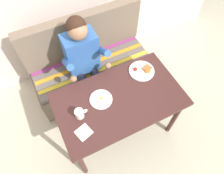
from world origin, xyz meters
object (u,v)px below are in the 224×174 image
at_px(coffee_mug, 80,113).
at_px(table, 119,103).
at_px(plate_eggs, 101,99).
at_px(couch, 91,67).
at_px(plate_breakfast, 142,71).
at_px(napkin, 84,132).
at_px(person, 84,59).

bearing_deg(coffee_mug, table, 0.75).
bearing_deg(coffee_mug, plate_eggs, 16.07).
bearing_deg(table, couch, 90.00).
height_order(table, plate_breakfast, plate_breakfast).
bearing_deg(table, napkin, -159.05).
distance_m(coffee_mug, napkin, 0.17).
xyz_separation_m(plate_eggs, coffee_mug, (-0.23, -0.07, 0.04)).
xyz_separation_m(plate_breakfast, plate_eggs, (-0.51, -0.12, -0.00)).
relative_size(person, coffee_mug, 10.27).
relative_size(plate_breakfast, napkin, 2.09).
height_order(table, napkin, napkin).
bearing_deg(couch, person, -123.15).
bearing_deg(plate_breakfast, plate_eggs, -167.05).
bearing_deg(coffee_mug, person, 65.06).
relative_size(couch, coffee_mug, 12.20).
bearing_deg(person, coffee_mug, -114.94).
xyz_separation_m(couch, napkin, (-0.42, -0.93, 0.40)).
distance_m(person, napkin, 0.81).
distance_m(table, napkin, 0.46).
relative_size(couch, napkin, 11.63).
distance_m(table, person, 0.61).
bearing_deg(plate_breakfast, napkin, -156.26).
bearing_deg(couch, plate_eggs, -102.61).
xyz_separation_m(person, coffee_mug, (-0.28, -0.59, 0.04)).
distance_m(person, plate_breakfast, 0.62).
distance_m(table, plate_breakfast, 0.41).
xyz_separation_m(plate_eggs, napkin, (-0.26, -0.22, -0.01)).
bearing_deg(plate_breakfast, table, -153.10).
height_order(person, plate_eggs, person).
xyz_separation_m(person, plate_eggs, (-0.04, -0.53, -0.00)).
height_order(couch, plate_eggs, couch).
bearing_deg(coffee_mug, napkin, -101.02).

